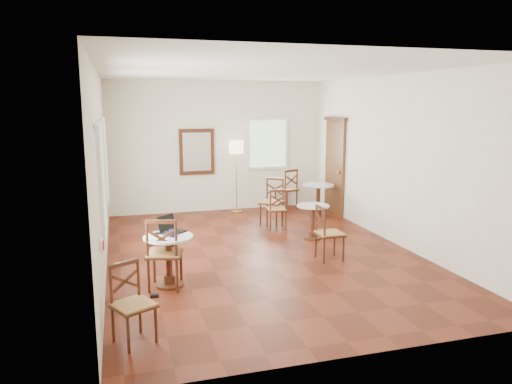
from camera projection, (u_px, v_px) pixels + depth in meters
ground at (261, 253)px, 8.17m from camera, size 7.00×7.00×0.00m
room_shell at (253, 140)px, 8.07m from camera, size 5.02×7.02×3.01m
cafe_table_near at (169, 255)px, 6.63m from camera, size 0.68×0.68×0.72m
cafe_table_mid at (313, 218)px, 8.99m from camera, size 0.60×0.60×0.64m
cafe_table_back at (318, 197)px, 10.77m from camera, size 0.68×0.68×0.72m
chair_near_a at (164, 253)px, 6.54m from camera, size 0.57×0.57×1.00m
chair_near_b at (132, 304)px, 5.07m from camera, size 0.53×0.53×0.86m
chair_mid_a at (277, 209)px, 9.66m from camera, size 0.42×0.42×0.83m
chair_mid_b at (328, 233)px, 7.76m from camera, size 0.41×0.41×0.89m
chair_back_a at (287, 189)px, 11.52m from camera, size 0.57×0.57×0.96m
chair_back_b at (272, 201)px, 10.10m from camera, size 0.62×0.62×0.95m
floor_lamp at (236, 152)px, 10.99m from camera, size 0.32×0.32×1.66m
laptop at (170, 228)px, 6.76m from camera, size 0.43×0.42×0.23m
mouse at (157, 233)px, 6.66m from camera, size 0.11×0.09×0.03m
navy_mug at (172, 233)px, 6.54m from camera, size 0.13×0.08×0.10m
water_glass at (167, 234)px, 6.50m from camera, size 0.05×0.05×0.09m
power_adapter at (154, 296)px, 6.31m from camera, size 0.11×0.06×0.04m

